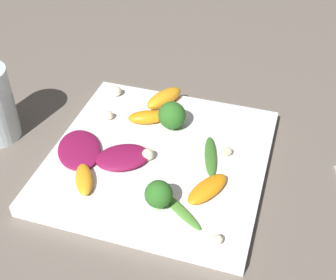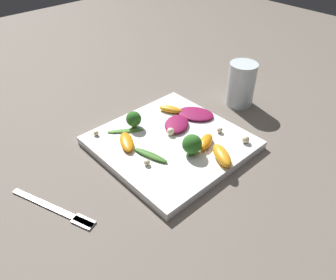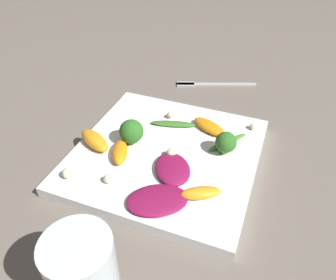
% 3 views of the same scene
% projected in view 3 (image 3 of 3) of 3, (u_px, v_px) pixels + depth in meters
% --- Properties ---
extents(ground_plane, '(2.40, 2.40, 0.00)m').
position_uv_depth(ground_plane, '(166.00, 159.00, 0.57)').
color(ground_plane, '#6B6056').
extents(plate, '(0.30, 0.30, 0.02)m').
position_uv_depth(plate, '(166.00, 155.00, 0.56)').
color(plate, white).
rests_on(plate, ground_plane).
extents(drinking_glass, '(0.07, 0.07, 0.12)m').
position_uv_depth(drinking_glass, '(84.00, 277.00, 0.34)').
color(drinking_glass, silver).
rests_on(drinking_glass, ground_plane).
extents(fork, '(0.08, 0.18, 0.01)m').
position_uv_depth(fork, '(207.00, 84.00, 0.77)').
color(fork, '#B2B2B7').
rests_on(fork, ground_plane).
extents(radicchio_leaf_0, '(0.09, 0.09, 0.01)m').
position_uv_depth(radicchio_leaf_0, '(172.00, 169.00, 0.51)').
color(radicchio_leaf_0, maroon).
rests_on(radicchio_leaf_0, plate).
extents(radicchio_leaf_1, '(0.10, 0.11, 0.01)m').
position_uv_depth(radicchio_leaf_1, '(157.00, 200.00, 0.47)').
color(radicchio_leaf_1, maroon).
rests_on(radicchio_leaf_1, plate).
extents(orange_segment_0, '(0.06, 0.08, 0.02)m').
position_uv_depth(orange_segment_0, '(94.00, 140.00, 0.56)').
color(orange_segment_0, orange).
rests_on(orange_segment_0, plate).
extents(orange_segment_1, '(0.05, 0.06, 0.01)m').
position_uv_depth(orange_segment_1, '(201.00, 193.00, 0.47)').
color(orange_segment_1, orange).
rests_on(orange_segment_1, plate).
extents(orange_segment_2, '(0.06, 0.05, 0.02)m').
position_uv_depth(orange_segment_2, '(120.00, 152.00, 0.54)').
color(orange_segment_2, orange).
rests_on(orange_segment_2, plate).
extents(orange_segment_3, '(0.06, 0.08, 0.01)m').
position_uv_depth(orange_segment_3, '(209.00, 127.00, 0.60)').
color(orange_segment_3, orange).
rests_on(orange_segment_3, plate).
extents(broccoli_floret_0, '(0.04, 0.04, 0.04)m').
position_uv_depth(broccoli_floret_0, '(226.00, 143.00, 0.54)').
color(broccoli_floret_0, '#84AD5B').
rests_on(broccoli_floret_0, plate).
extents(broccoli_floret_1, '(0.04, 0.04, 0.04)m').
position_uv_depth(broccoli_floret_1, '(131.00, 133.00, 0.56)').
color(broccoli_floret_1, '#84AD5B').
rests_on(broccoli_floret_1, plate).
extents(arugula_sprig_0, '(0.04, 0.09, 0.01)m').
position_uv_depth(arugula_sprig_0, '(173.00, 124.00, 0.61)').
color(arugula_sprig_0, '#3D7528').
rests_on(arugula_sprig_0, plate).
extents(arugula_sprig_1, '(0.08, 0.06, 0.00)m').
position_uv_depth(arugula_sprig_1, '(227.00, 142.00, 0.57)').
color(arugula_sprig_1, '#518E33').
rests_on(arugula_sprig_1, plate).
extents(macadamia_nut_0, '(0.02, 0.02, 0.02)m').
position_uv_depth(macadamia_nut_0, '(171.00, 153.00, 0.54)').
color(macadamia_nut_0, beige).
rests_on(macadamia_nut_0, plate).
extents(macadamia_nut_1, '(0.01, 0.01, 0.01)m').
position_uv_depth(macadamia_nut_1, '(108.00, 179.00, 0.50)').
color(macadamia_nut_1, beige).
rests_on(macadamia_nut_1, plate).
extents(macadamia_nut_2, '(0.02, 0.02, 0.02)m').
position_uv_depth(macadamia_nut_2, '(67.00, 173.00, 0.50)').
color(macadamia_nut_2, beige).
rests_on(macadamia_nut_2, plate).
extents(macadamia_nut_3, '(0.01, 0.01, 0.01)m').
position_uv_depth(macadamia_nut_3, '(170.00, 115.00, 0.63)').
color(macadamia_nut_3, beige).
rests_on(macadamia_nut_3, plate).
extents(macadamia_nut_4, '(0.01, 0.01, 0.01)m').
position_uv_depth(macadamia_nut_4, '(253.00, 127.00, 0.60)').
color(macadamia_nut_4, beige).
rests_on(macadamia_nut_4, plate).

